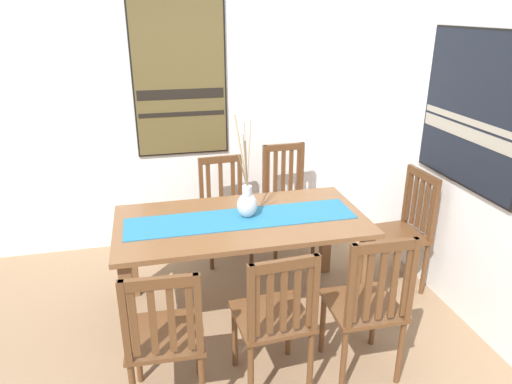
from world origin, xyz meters
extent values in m
cube|color=#8E7051|center=(0.00, 0.00, -0.01)|extent=(6.40, 6.40, 0.03)
cube|color=white|center=(0.00, 1.86, 1.35)|extent=(6.40, 0.12, 2.70)
cube|color=white|center=(1.86, 0.00, 1.35)|extent=(0.12, 6.40, 2.70)
cube|color=brown|center=(0.25, 0.54, 0.73)|extent=(1.76, 0.90, 0.03)
cube|color=brown|center=(-0.55, 0.17, 0.35)|extent=(0.08, 0.08, 0.71)
cube|color=brown|center=(1.06, 0.17, 0.35)|extent=(0.08, 0.08, 0.71)
cube|color=brown|center=(-0.55, 0.91, 0.35)|extent=(0.08, 0.08, 0.71)
cube|color=brown|center=(1.06, 0.91, 0.35)|extent=(0.08, 0.08, 0.71)
cube|color=#236B93|center=(0.25, 0.54, 0.75)|extent=(1.62, 0.36, 0.01)
ellipsoid|color=silver|center=(0.30, 0.56, 0.84)|extent=(0.15, 0.12, 0.18)
cylinder|color=silver|center=(0.30, 0.56, 0.95)|extent=(0.07, 0.07, 0.06)
cylinder|color=#997F5B|center=(0.28, 0.54, 1.17)|extent=(0.04, 0.06, 0.38)
cylinder|color=#997F5B|center=(0.26, 0.52, 1.11)|extent=(0.08, 0.09, 0.27)
cylinder|color=#997F5B|center=(0.33, 0.63, 1.20)|extent=(0.06, 0.13, 0.44)
cylinder|color=#997F5B|center=(0.28, 0.48, 1.17)|extent=(0.06, 0.17, 0.38)
cylinder|color=#997F5B|center=(0.28, 0.65, 1.22)|extent=(0.06, 0.17, 0.47)
cylinder|color=#997F5B|center=(0.30, 0.61, 1.20)|extent=(0.01, 0.09, 0.43)
cube|color=brown|center=(0.84, -0.24, 0.46)|extent=(0.43, 0.43, 0.03)
cylinder|color=brown|center=(0.67, -0.06, 0.22)|extent=(0.04, 0.04, 0.45)
cylinder|color=brown|center=(1.03, -0.07, 0.22)|extent=(0.04, 0.04, 0.45)
cylinder|color=brown|center=(0.66, -0.42, 0.22)|extent=(0.04, 0.04, 0.45)
cylinder|color=brown|center=(1.02, -0.43, 0.22)|extent=(0.04, 0.04, 0.45)
cube|color=brown|center=(0.66, -0.43, 0.73)|extent=(0.04, 0.04, 0.52)
cube|color=brown|center=(1.02, -0.44, 0.73)|extent=(0.04, 0.04, 0.52)
cube|color=brown|center=(0.84, -0.43, 0.96)|extent=(0.38, 0.04, 0.06)
cube|color=brown|center=(0.69, -0.43, 0.72)|extent=(0.04, 0.02, 0.43)
cube|color=brown|center=(0.76, -0.43, 0.72)|extent=(0.04, 0.02, 0.43)
cube|color=brown|center=(0.84, -0.43, 0.72)|extent=(0.04, 0.02, 0.43)
cube|color=brown|center=(0.91, -0.44, 0.72)|extent=(0.04, 0.02, 0.43)
cube|color=brown|center=(0.99, -0.44, 0.72)|extent=(0.04, 0.02, 0.43)
cube|color=brown|center=(0.86, 1.35, 0.46)|extent=(0.43, 0.43, 0.03)
cylinder|color=brown|center=(1.05, 1.17, 0.22)|extent=(0.04, 0.04, 0.45)
cylinder|color=brown|center=(0.69, 1.16, 0.22)|extent=(0.04, 0.04, 0.45)
cylinder|color=brown|center=(1.04, 1.53, 0.22)|extent=(0.04, 0.04, 0.45)
cylinder|color=brown|center=(0.68, 1.52, 0.22)|extent=(0.04, 0.04, 0.45)
cube|color=brown|center=(1.04, 1.54, 0.73)|extent=(0.04, 0.04, 0.51)
cube|color=brown|center=(0.68, 1.53, 0.73)|extent=(0.04, 0.04, 0.51)
cube|color=brown|center=(0.86, 1.54, 0.95)|extent=(0.38, 0.04, 0.06)
cube|color=brown|center=(1.01, 1.54, 0.71)|extent=(0.04, 0.02, 0.42)
cube|color=brown|center=(0.93, 1.54, 0.71)|extent=(0.04, 0.02, 0.42)
cube|color=brown|center=(0.86, 1.54, 0.71)|extent=(0.04, 0.02, 0.42)
cube|color=brown|center=(0.78, 1.54, 0.71)|extent=(0.04, 0.02, 0.42)
cube|color=brown|center=(0.70, 1.53, 0.71)|extent=(0.04, 0.02, 0.42)
cube|color=brown|center=(-0.34, -0.25, 0.46)|extent=(0.44, 0.44, 0.03)
cylinder|color=brown|center=(-0.51, -0.06, 0.22)|extent=(0.04, 0.04, 0.45)
cylinder|color=brown|center=(-0.15, -0.08, 0.22)|extent=(0.04, 0.04, 0.45)
cube|color=brown|center=(-0.53, -0.43, 0.71)|extent=(0.04, 0.04, 0.47)
cube|color=brown|center=(-0.17, -0.45, 0.71)|extent=(0.04, 0.04, 0.47)
cube|color=brown|center=(-0.35, -0.44, 0.91)|extent=(0.38, 0.05, 0.06)
cube|color=brown|center=(-0.48, -0.43, 0.69)|extent=(0.04, 0.02, 0.38)
cube|color=brown|center=(-0.39, -0.44, 0.69)|extent=(0.04, 0.02, 0.38)
cube|color=brown|center=(-0.30, -0.44, 0.69)|extent=(0.04, 0.02, 0.38)
cube|color=brown|center=(-0.21, -0.45, 0.69)|extent=(0.04, 0.02, 0.38)
cube|color=brown|center=(0.27, -0.22, 0.46)|extent=(0.45, 0.45, 0.03)
cylinder|color=brown|center=(0.08, -0.06, 0.22)|extent=(0.04, 0.04, 0.45)
cylinder|color=brown|center=(0.44, -0.03, 0.22)|extent=(0.04, 0.04, 0.45)
cylinder|color=brown|center=(0.11, -0.41, 0.22)|extent=(0.04, 0.04, 0.45)
cylinder|color=brown|center=(0.47, -0.39, 0.22)|extent=(0.04, 0.04, 0.45)
cube|color=brown|center=(0.11, -0.42, 0.71)|extent=(0.04, 0.04, 0.47)
cube|color=brown|center=(0.47, -0.40, 0.71)|extent=(0.04, 0.04, 0.47)
cube|color=brown|center=(0.29, -0.41, 0.91)|extent=(0.38, 0.06, 0.06)
cube|color=brown|center=(0.13, -0.42, 0.69)|extent=(0.04, 0.02, 0.38)
cube|color=brown|center=(0.21, -0.42, 0.69)|extent=(0.04, 0.02, 0.38)
cube|color=brown|center=(0.29, -0.41, 0.69)|extent=(0.04, 0.02, 0.38)
cube|color=brown|center=(0.36, -0.41, 0.69)|extent=(0.04, 0.02, 0.38)
cube|color=brown|center=(0.44, -0.40, 0.69)|extent=(0.04, 0.02, 0.38)
cube|color=brown|center=(0.28, 1.35, 0.46)|extent=(0.45, 0.45, 0.03)
cylinder|color=brown|center=(0.47, 1.18, 0.22)|extent=(0.04, 0.04, 0.45)
cylinder|color=brown|center=(0.11, 1.16, 0.22)|extent=(0.04, 0.04, 0.45)
cylinder|color=brown|center=(0.45, 1.54, 0.22)|extent=(0.04, 0.04, 0.45)
cylinder|color=brown|center=(0.09, 1.52, 0.22)|extent=(0.04, 0.04, 0.45)
cube|color=brown|center=(0.45, 1.55, 0.69)|extent=(0.04, 0.04, 0.43)
cube|color=brown|center=(0.09, 1.53, 0.69)|extent=(0.04, 0.04, 0.43)
cube|color=brown|center=(0.27, 1.54, 0.88)|extent=(0.38, 0.06, 0.06)
cube|color=brown|center=(0.38, 1.55, 0.67)|extent=(0.04, 0.02, 0.34)
cube|color=brown|center=(0.27, 1.54, 0.67)|extent=(0.04, 0.02, 0.34)
cube|color=brown|center=(0.15, 1.54, 0.67)|extent=(0.04, 0.02, 0.34)
cube|color=brown|center=(1.50, 0.57, 0.46)|extent=(0.44, 0.44, 0.03)
cylinder|color=brown|center=(1.33, 0.38, 0.22)|extent=(0.04, 0.04, 0.45)
cylinder|color=brown|center=(1.31, 0.74, 0.22)|extent=(0.04, 0.04, 0.45)
cylinder|color=brown|center=(1.69, 0.40, 0.22)|extent=(0.04, 0.04, 0.45)
cylinder|color=brown|center=(1.67, 0.76, 0.22)|extent=(0.04, 0.04, 0.45)
cube|color=brown|center=(1.70, 0.40, 0.72)|extent=(0.04, 0.04, 0.50)
cube|color=brown|center=(1.68, 0.76, 0.72)|extent=(0.04, 0.04, 0.50)
cube|color=brown|center=(1.69, 0.58, 0.94)|extent=(0.05, 0.38, 0.06)
cube|color=brown|center=(1.70, 0.43, 0.71)|extent=(0.02, 0.04, 0.41)
cube|color=brown|center=(1.70, 0.50, 0.71)|extent=(0.02, 0.04, 0.41)
cube|color=brown|center=(1.69, 0.58, 0.71)|extent=(0.02, 0.04, 0.41)
cube|color=brown|center=(1.69, 0.66, 0.71)|extent=(0.02, 0.04, 0.41)
cube|color=brown|center=(1.68, 0.73, 0.71)|extent=(0.02, 0.04, 0.41)
cube|color=black|center=(-0.03, 1.80, 1.56)|extent=(0.82, 0.04, 1.36)
cube|color=brown|center=(-0.03, 1.78, 1.56)|extent=(0.79, 0.01, 1.33)
cube|color=black|center=(-0.03, 1.77, 1.43)|extent=(0.76, 0.00, 0.09)
cube|color=black|center=(-0.03, 1.77, 1.25)|extent=(0.76, 0.00, 0.04)
cube|color=black|center=(1.80, 0.29, 1.50)|extent=(0.04, 1.04, 1.05)
cube|color=black|center=(1.78, 0.29, 1.50)|extent=(0.01, 1.01, 1.02)
cube|color=#B2A893|center=(1.77, 0.29, 1.34)|extent=(0.00, 0.98, 0.08)
cube|color=#B2A893|center=(1.77, 0.29, 1.43)|extent=(0.00, 0.98, 0.04)
camera|label=1|loc=(-0.34, -2.43, 2.14)|focal=32.98mm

